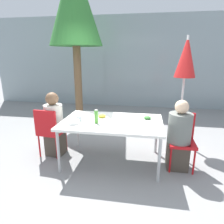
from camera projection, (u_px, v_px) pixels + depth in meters
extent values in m
plane|color=gray|center=(112.00, 161.00, 3.39)|extent=(24.00, 24.00, 0.00)
cube|color=#89999E|center=(132.00, 62.00, 6.77)|extent=(10.00, 0.20, 3.00)
cube|color=white|center=(112.00, 122.00, 3.20)|extent=(1.60, 1.02, 0.04)
cylinder|color=#B7B7B7|center=(58.00, 152.00, 2.99)|extent=(0.04, 0.04, 0.68)
cylinder|color=#B7B7B7|center=(159.00, 160.00, 2.75)|extent=(0.04, 0.04, 0.68)
cylinder|color=#B7B7B7|center=(78.00, 130.00, 3.84)|extent=(0.04, 0.04, 0.68)
cylinder|color=#B7B7B7|center=(156.00, 135.00, 3.61)|extent=(0.04, 0.04, 0.68)
cube|color=red|center=(52.00, 132.00, 3.55)|extent=(0.44, 0.44, 0.04)
cube|color=red|center=(45.00, 123.00, 3.32)|extent=(0.40, 0.07, 0.42)
cylinder|color=red|center=(50.00, 139.00, 3.81)|extent=(0.03, 0.03, 0.40)
cylinder|color=red|center=(66.00, 140.00, 3.73)|extent=(0.03, 0.03, 0.40)
cylinder|color=red|center=(39.00, 146.00, 3.50)|extent=(0.03, 0.03, 0.40)
cylinder|color=red|center=(57.00, 148.00, 3.41)|extent=(0.03, 0.03, 0.40)
cube|color=#473D33|center=(56.00, 142.00, 3.59)|extent=(0.31, 0.31, 0.44)
cylinder|color=beige|center=(54.00, 118.00, 3.47)|extent=(0.32, 0.32, 0.48)
sphere|color=brown|center=(52.00, 99.00, 3.37)|extent=(0.22, 0.22, 0.22)
cube|color=red|center=(182.00, 143.00, 3.09)|extent=(0.40, 0.40, 0.04)
cube|color=red|center=(181.00, 125.00, 3.20)|extent=(0.40, 0.04, 0.42)
cylinder|color=red|center=(194.00, 162.00, 2.96)|extent=(0.03, 0.03, 0.40)
cylinder|color=red|center=(170.00, 160.00, 3.02)|extent=(0.03, 0.03, 0.40)
cylinder|color=red|center=(190.00, 152.00, 3.28)|extent=(0.03, 0.03, 0.40)
cylinder|color=red|center=(168.00, 150.00, 3.34)|extent=(0.03, 0.03, 0.40)
cube|color=#473D33|center=(177.00, 155.00, 3.15)|extent=(0.32, 0.32, 0.44)
cylinder|color=slate|center=(180.00, 128.00, 3.03)|extent=(0.36, 0.36, 0.46)
sphere|color=beige|center=(182.00, 107.00, 2.94)|extent=(0.20, 0.20, 0.20)
cylinder|color=#333333|center=(178.00, 140.00, 4.16)|extent=(0.36, 0.36, 0.05)
cylinder|color=#BCBCBC|center=(183.00, 92.00, 3.88)|extent=(0.04, 0.04, 2.09)
cone|color=red|center=(186.00, 57.00, 3.70)|extent=(0.40, 0.40, 0.76)
cylinder|color=white|center=(147.00, 119.00, 3.25)|extent=(0.21, 0.21, 0.01)
ellipsoid|color=#33702D|center=(147.00, 118.00, 3.24)|extent=(0.12, 0.12, 0.05)
cylinder|color=white|center=(102.00, 118.00, 3.33)|extent=(0.23, 0.23, 0.01)
ellipsoid|color=gold|center=(102.00, 116.00, 3.32)|extent=(0.12, 0.12, 0.05)
cylinder|color=#51A338|center=(96.00, 117.00, 3.07)|extent=(0.06, 0.06, 0.20)
cylinder|color=white|center=(96.00, 110.00, 3.04)|extent=(0.04, 0.04, 0.02)
cylinder|color=silver|center=(79.00, 118.00, 3.19)|extent=(0.08, 0.08, 0.08)
cylinder|color=white|center=(73.00, 122.00, 3.07)|extent=(0.19, 0.19, 0.05)
cylinder|color=brown|center=(78.00, 84.00, 5.33)|extent=(0.20, 0.20, 1.96)
cone|color=#388438|center=(74.00, 1.00, 4.79)|extent=(1.34, 1.34, 2.04)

